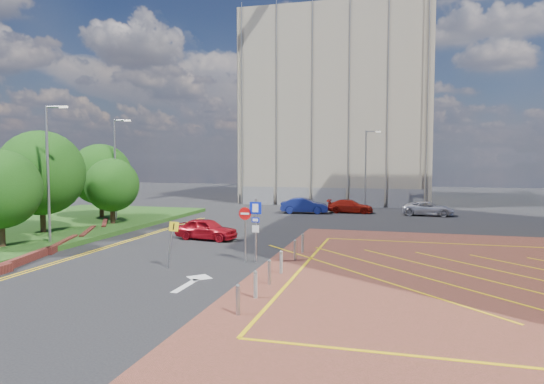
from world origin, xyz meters
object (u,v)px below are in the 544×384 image
at_px(tree_c, 112,185).
at_px(car_red_back, 350,206).
at_px(warning_sign, 172,238).
at_px(tree_d, 101,174).
at_px(lamp_back, 366,166).
at_px(car_red_left, 206,229).
at_px(tree_b, 41,173).
at_px(car_blue_back, 304,206).
at_px(lamp_left_near, 49,168).
at_px(lamp_left_far, 116,165).
at_px(car_silver_back, 428,209).
at_px(tree_a, 0,189).
at_px(sign_cluster, 252,224).

bearing_deg(tree_c, car_red_back, 41.05).
bearing_deg(warning_sign, tree_d, 133.49).
distance_m(lamp_back, car_red_left, 23.26).
bearing_deg(warning_sign, tree_b, 153.52).
xyz_separation_m(tree_b, car_blue_back, (14.22, 17.74, -3.51)).
xyz_separation_m(lamp_left_near, lamp_left_far, (-2.00, 10.00, 0.00)).
distance_m(tree_d, car_silver_back, 28.75).
height_order(tree_b, tree_c, tree_b).
bearing_deg(car_blue_back, warning_sign, 168.88).
xyz_separation_m(car_red_left, car_red_back, (7.39, 17.54, -0.06)).
height_order(lamp_left_far, warning_sign, lamp_left_far).
relative_size(tree_b, car_silver_back, 1.47).
xyz_separation_m(tree_a, tree_d, (-2.50, 13.00, 0.37)).
bearing_deg(tree_a, warning_sign, -6.36).
relative_size(tree_b, warning_sign, 3.00).
relative_size(warning_sign, car_red_back, 0.52).
xyz_separation_m(tree_c, car_silver_back, (23.40, 13.91, -2.56)).
relative_size(lamp_left_near, warning_sign, 3.56).
distance_m(tree_c, car_red_left, 9.87).
bearing_deg(car_red_left, tree_c, 77.15).
distance_m(lamp_left_near, car_red_left, 10.00).
height_order(tree_d, lamp_left_far, lamp_left_far).
distance_m(tree_a, lamp_left_far, 12.06).
bearing_deg(tree_c, car_red_left, -20.18).
bearing_deg(sign_cluster, tree_b, 165.74).
bearing_deg(tree_b, tree_c, 68.20).
distance_m(tree_d, warning_sign, 19.76).
distance_m(tree_c, warning_sign, 15.47).
relative_size(lamp_back, warning_sign, 3.56).
bearing_deg(tree_b, tree_a, -73.30).
bearing_deg(car_silver_back, car_red_left, 142.71).
distance_m(tree_b, warning_sign, 14.24).
bearing_deg(sign_cluster, lamp_back, 82.03).
height_order(tree_c, lamp_back, lamp_back).
relative_size(lamp_left_far, car_silver_back, 1.74).
relative_size(tree_b, sign_cluster, 2.11).
height_order(tree_b, lamp_back, lamp_back).
xyz_separation_m(tree_a, lamp_left_far, (-0.42, 12.00, 1.16)).
distance_m(tree_d, sign_cluster, 20.74).
bearing_deg(tree_c, tree_d, 135.00).
xyz_separation_m(tree_b, tree_d, (-1.00, 8.00, -0.37)).
height_order(warning_sign, car_blue_back, warning_sign).
height_order(lamp_left_near, lamp_left_far, same).
bearing_deg(tree_b, lamp_left_far, 81.23).
distance_m(tree_c, car_blue_back, 17.82).
bearing_deg(lamp_left_far, car_red_back, 35.33).
bearing_deg(lamp_left_far, tree_c, -65.29).
bearing_deg(car_red_left, car_blue_back, -4.13).
height_order(tree_b, car_red_back, tree_b).
bearing_deg(lamp_left_far, car_blue_back, 39.27).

